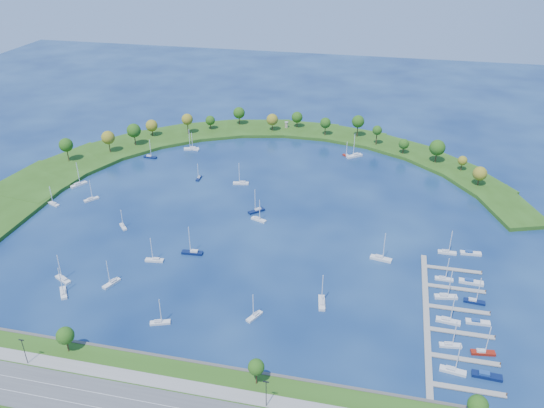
% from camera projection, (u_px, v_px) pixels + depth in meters
% --- Properties ---
extents(ground, '(700.00, 700.00, 0.00)m').
position_uv_depth(ground, '(260.00, 215.00, 266.42)').
color(ground, '#081B47').
rests_on(ground, ground).
extents(breakwater, '(286.74, 247.64, 2.00)m').
position_uv_depth(breakwater, '(203.00, 165.00, 316.67)').
color(breakwater, '#284C14').
rests_on(breakwater, ground).
extents(breakwater_trees, '(239.99, 93.28, 14.59)m').
position_uv_depth(breakwater_trees, '(264.00, 132.00, 337.82)').
color(breakwater_trees, '#382314').
rests_on(breakwater_trees, breakwater).
extents(harbor_tower, '(2.60, 2.60, 3.98)m').
position_uv_depth(harbor_tower, '(286.00, 125.00, 367.88)').
color(harbor_tower, gray).
rests_on(harbor_tower, breakwater).
extents(dock_system, '(24.28, 82.00, 1.60)m').
position_uv_depth(dock_system, '(447.00, 319.00, 197.53)').
color(dock_system, gray).
rests_on(dock_system, ground).
extents(moored_boat_0, '(5.02, 8.18, 11.65)m').
position_uv_depth(moored_boat_0, '(112.00, 282.00, 216.17)').
color(moored_boat_0, silver).
rests_on(moored_boat_0, ground).
extents(moored_boat_1, '(8.20, 2.74, 11.87)m').
position_uv_depth(moored_boat_1, '(150.00, 157.00, 327.81)').
color(moored_boat_1, '#0A1640').
rests_on(moored_boat_1, ground).
extents(moored_boat_2, '(6.43, 7.29, 11.21)m').
position_uv_depth(moored_boat_2, '(91.00, 199.00, 279.53)').
color(moored_boat_2, silver).
rests_on(moored_boat_2, ground).
extents(moored_boat_3, '(8.77, 3.84, 12.47)m').
position_uv_depth(moored_boat_3, '(241.00, 183.00, 296.08)').
color(moored_boat_3, silver).
rests_on(moored_boat_3, ground).
extents(moored_boat_4, '(7.85, 3.27, 11.20)m').
position_uv_depth(moored_boat_4, '(194.00, 148.00, 339.01)').
color(moored_boat_4, silver).
rests_on(moored_boat_4, ground).
extents(moored_boat_5, '(9.55, 4.64, 13.53)m').
position_uv_depth(moored_boat_5, '(192.00, 148.00, 339.18)').
color(moored_boat_5, silver).
rests_on(moored_boat_5, ground).
extents(moored_boat_6, '(6.73, 9.21, 13.43)m').
position_uv_depth(moored_boat_6, '(79.00, 184.00, 294.44)').
color(moored_boat_6, silver).
rests_on(moored_boat_6, ground).
extents(moored_boat_7, '(9.39, 3.29, 13.55)m').
position_uv_depth(moored_boat_7, '(192.00, 252.00, 235.54)').
color(moored_boat_7, '#0A1640').
rests_on(moored_boat_7, ground).
extents(moored_boat_8, '(5.95, 5.74, 9.50)m').
position_uv_depth(moored_boat_8, '(347.00, 155.00, 329.50)').
color(moored_boat_8, maroon).
rests_on(moored_boat_8, ground).
extents(moored_boat_9, '(7.61, 4.45, 10.80)m').
position_uv_depth(moored_boat_9, '(160.00, 322.00, 195.49)').
color(moored_boat_9, silver).
rests_on(moored_boat_9, ground).
extents(moored_boat_10, '(9.54, 4.28, 13.55)m').
position_uv_depth(moored_boat_10, '(381.00, 258.00, 231.46)').
color(moored_boat_10, silver).
rests_on(moored_boat_10, ground).
extents(moored_boat_11, '(6.55, 7.91, 11.90)m').
position_uv_depth(moored_boat_11, '(63.00, 292.00, 210.64)').
color(moored_boat_11, silver).
rests_on(moored_boat_11, ground).
extents(moored_boat_12, '(8.30, 5.65, 11.96)m').
position_uv_depth(moored_boat_12, '(63.00, 279.00, 218.36)').
color(moored_boat_12, silver).
rests_on(moored_boat_12, ground).
extents(moored_boat_13, '(5.21, 7.47, 10.80)m').
position_uv_depth(moored_boat_13, '(255.00, 316.00, 198.48)').
color(moored_boat_13, silver).
rests_on(moored_boat_13, ground).
extents(moored_boat_14, '(5.78, 6.21, 9.75)m').
position_uv_depth(moored_boat_14, '(123.00, 226.00, 255.26)').
color(moored_boat_14, silver).
rests_on(moored_boat_14, ground).
extents(moored_boat_15, '(7.26, 4.54, 10.36)m').
position_uv_depth(moored_boat_15, '(54.00, 203.00, 275.01)').
color(moored_boat_15, silver).
rests_on(moored_boat_15, ground).
extents(moored_boat_16, '(8.09, 4.80, 11.50)m').
position_uv_depth(moored_boat_16, '(259.00, 219.00, 261.00)').
color(moored_boat_16, silver).
rests_on(moored_boat_16, ground).
extents(moored_boat_17, '(2.04, 6.55, 9.54)m').
position_uv_depth(moored_boat_17, '(199.00, 178.00, 301.78)').
color(moored_boat_17, '#0A1640').
rests_on(moored_boat_17, ground).
extents(moored_boat_18, '(9.81, 8.72, 15.13)m').
position_uv_depth(moored_boat_18, '(355.00, 155.00, 329.11)').
color(moored_boat_18, silver).
rests_on(moored_boat_18, ground).
extents(moored_boat_19, '(7.82, 7.75, 12.65)m').
position_uv_depth(moored_boat_19, '(257.00, 210.00, 268.57)').
color(moored_boat_19, '#0A1640').
rests_on(moored_boat_19, ground).
extents(moored_boat_20, '(3.81, 9.04, 12.88)m').
position_uv_depth(moored_boat_20, '(322.00, 302.00, 205.17)').
color(moored_boat_20, silver).
rests_on(moored_boat_20, ground).
extents(moored_boat_21, '(8.08, 3.15, 11.56)m').
position_uv_depth(moored_boat_21, '(154.00, 259.00, 230.54)').
color(moored_boat_21, silver).
rests_on(moored_boat_21, ground).
extents(docked_boat_0, '(8.61, 3.53, 12.28)m').
position_uv_depth(docked_boat_0, '(453.00, 370.00, 174.82)').
color(docked_boat_0, silver).
rests_on(docked_boat_0, ground).
extents(docked_boat_1, '(9.54, 3.11, 1.92)m').
position_uv_depth(docked_boat_1, '(487.00, 375.00, 173.00)').
color(docked_boat_1, '#0A1640').
rests_on(docked_boat_1, ground).
extents(docked_boat_2, '(7.74, 3.02, 11.08)m').
position_uv_depth(docked_boat_2, '(450.00, 344.00, 185.16)').
color(docked_boat_2, silver).
rests_on(docked_boat_2, ground).
extents(docked_boat_3, '(8.26, 3.31, 11.80)m').
position_uv_depth(docked_boat_3, '(483.00, 352.00, 182.06)').
color(docked_boat_3, maroon).
rests_on(docked_boat_3, ground).
extents(docked_boat_4, '(8.86, 3.41, 12.70)m').
position_uv_depth(docked_boat_4, '(448.00, 320.00, 196.12)').
color(docked_boat_4, silver).
rests_on(docked_boat_4, ground).
extents(docked_boat_5, '(8.66, 2.68, 1.75)m').
position_uv_depth(docked_boat_5, '(478.00, 322.00, 195.70)').
color(docked_boat_5, silver).
rests_on(docked_boat_5, ground).
extents(docked_boat_6, '(8.94, 3.87, 12.72)m').
position_uv_depth(docked_boat_6, '(446.00, 296.00, 208.55)').
color(docked_boat_6, silver).
rests_on(docked_boat_6, ground).
extents(docked_boat_7, '(8.08, 2.88, 11.65)m').
position_uv_depth(docked_boat_7, '(474.00, 301.00, 205.99)').
color(docked_boat_7, '#0A1640').
rests_on(docked_boat_7, ground).
extents(docked_boat_8, '(7.26, 2.15, 10.62)m').
position_uv_depth(docked_boat_8, '(444.00, 278.00, 218.77)').
color(docked_boat_8, silver).
rests_on(docked_boat_8, ground).
extents(docked_boat_9, '(9.63, 3.16, 1.94)m').
position_uv_depth(docked_boat_9, '(471.00, 282.00, 216.90)').
color(docked_boat_9, silver).
rests_on(docked_boat_9, ground).
extents(docked_boat_10, '(7.87, 2.23, 11.56)m').
position_uv_depth(docked_boat_10, '(447.00, 252.00, 235.79)').
color(docked_boat_10, silver).
rests_on(docked_boat_10, ground).
extents(docked_boat_11, '(9.01, 3.08, 1.81)m').
position_uv_depth(docked_boat_11, '(470.00, 253.00, 235.30)').
color(docked_boat_11, silver).
rests_on(docked_boat_11, ground).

